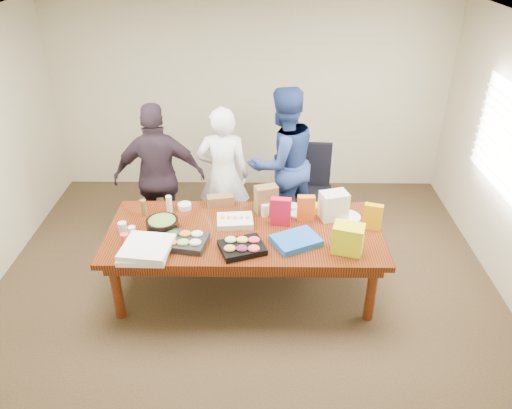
{
  "coord_description": "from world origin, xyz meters",
  "views": [
    {
      "loc": [
        0.17,
        -4.22,
        3.51
      ],
      "look_at": [
        0.11,
        0.1,
        1.0
      ],
      "focal_mm": 34.75,
      "sensor_mm": 36.0,
      "label": 1
    }
  ],
  "objects_px": {
    "person_right": "(282,163)",
    "person_center": "(223,176)",
    "conference_table": "(245,260)",
    "salad_bowl": "(162,224)",
    "sheet_cake": "(235,221)",
    "office_chair": "(314,191)"
  },
  "relations": [
    {
      "from": "sheet_cake",
      "to": "person_center",
      "type": "bearing_deg",
      "value": 95.95
    },
    {
      "from": "conference_table",
      "to": "person_right",
      "type": "distance_m",
      "value": 1.41
    },
    {
      "from": "person_right",
      "to": "sheet_cake",
      "type": "bearing_deg",
      "value": 34.65
    },
    {
      "from": "person_center",
      "to": "salad_bowl",
      "type": "xyz_separation_m",
      "value": [
        -0.56,
        -1.01,
        -0.05
      ]
    },
    {
      "from": "person_right",
      "to": "salad_bowl",
      "type": "xyz_separation_m",
      "value": [
        -1.26,
        -1.2,
        -0.14
      ]
    },
    {
      "from": "office_chair",
      "to": "sheet_cake",
      "type": "distance_m",
      "value": 1.49
    },
    {
      "from": "person_right",
      "to": "person_center",
      "type": "bearing_deg",
      "value": -14.68
    },
    {
      "from": "person_center",
      "to": "person_right",
      "type": "height_order",
      "value": "person_right"
    },
    {
      "from": "sheet_cake",
      "to": "salad_bowl",
      "type": "xyz_separation_m",
      "value": [
        -0.74,
        -0.11,
        0.02
      ]
    },
    {
      "from": "conference_table",
      "to": "salad_bowl",
      "type": "bearing_deg",
      "value": 178.21
    },
    {
      "from": "sheet_cake",
      "to": "salad_bowl",
      "type": "relative_size",
      "value": 1.12
    },
    {
      "from": "office_chair",
      "to": "salad_bowl",
      "type": "bearing_deg",
      "value": -139.21
    },
    {
      "from": "conference_table",
      "to": "person_center",
      "type": "distance_m",
      "value": 1.18
    },
    {
      "from": "person_center",
      "to": "sheet_cake",
      "type": "distance_m",
      "value": 0.92
    },
    {
      "from": "conference_table",
      "to": "sheet_cake",
      "type": "xyz_separation_m",
      "value": [
        -0.1,
        0.13,
        0.41
      ]
    },
    {
      "from": "conference_table",
      "to": "person_center",
      "type": "relative_size",
      "value": 1.64
    },
    {
      "from": "conference_table",
      "to": "person_center",
      "type": "bearing_deg",
      "value": 105.39
    },
    {
      "from": "person_right",
      "to": "sheet_cake",
      "type": "distance_m",
      "value": 1.22
    },
    {
      "from": "conference_table",
      "to": "person_right",
      "type": "xyz_separation_m",
      "value": [
        0.42,
        1.22,
        0.56
      ]
    },
    {
      "from": "person_center",
      "to": "sheet_cake",
      "type": "relative_size",
      "value": 4.64
    },
    {
      "from": "sheet_cake",
      "to": "salad_bowl",
      "type": "bearing_deg",
      "value": -177.1
    },
    {
      "from": "person_center",
      "to": "salad_bowl",
      "type": "distance_m",
      "value": 1.15
    }
  ]
}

